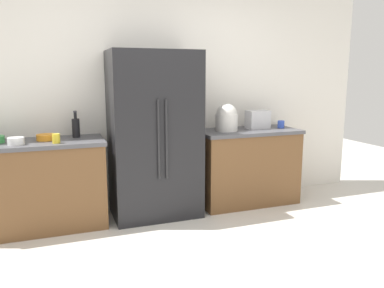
% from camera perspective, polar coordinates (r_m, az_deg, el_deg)
% --- Properties ---
extents(ground_plane, '(10.90, 10.90, 0.00)m').
position_cam_1_polar(ground_plane, '(3.11, 3.69, -19.14)').
color(ground_plane, beige).
extents(kitchen_back_panel, '(5.45, 0.10, 2.90)m').
position_cam_1_polar(kitchen_back_panel, '(4.44, -5.78, 9.32)').
color(kitchen_back_panel, silver).
rests_on(kitchen_back_panel, ground_plane).
extents(counter_left, '(1.25, 0.60, 0.89)m').
position_cam_1_polar(counter_left, '(4.10, -21.63, -5.71)').
color(counter_left, brown).
rests_on(counter_left, ground_plane).
extents(counter_right, '(1.19, 0.60, 0.89)m').
position_cam_1_polar(counter_right, '(4.62, 8.15, -3.28)').
color(counter_right, brown).
rests_on(counter_right, ground_plane).
extents(refrigerator, '(0.93, 0.63, 1.77)m').
position_cam_1_polar(refrigerator, '(4.10, -5.62, 1.31)').
color(refrigerator, black).
rests_on(refrigerator, ground_plane).
extents(toaster, '(0.26, 0.18, 0.22)m').
position_cam_1_polar(toaster, '(4.64, 9.78, 3.63)').
color(toaster, silver).
rests_on(toaster, counter_right).
extents(rice_cooker, '(0.26, 0.26, 0.31)m').
position_cam_1_polar(rice_cooker, '(4.39, 5.19, 3.87)').
color(rice_cooker, silver).
rests_on(rice_cooker, counter_right).
extents(bottle_a, '(0.08, 0.08, 0.27)m').
position_cam_1_polar(bottle_a, '(4.10, -16.96, 2.40)').
color(bottle_a, black).
rests_on(bottle_a, counter_left).
extents(cup_a, '(0.08, 0.08, 0.09)m').
position_cam_1_polar(cup_a, '(4.75, 13.14, 2.88)').
color(cup_a, blue).
rests_on(cup_a, counter_right).
extents(cup_c, '(0.07, 0.07, 0.09)m').
position_cam_1_polar(cup_c, '(3.82, -19.63, 0.78)').
color(cup_c, yellow).
rests_on(cup_c, counter_left).
extents(bowl_a, '(0.15, 0.15, 0.07)m').
position_cam_1_polar(bowl_a, '(3.88, -24.81, 0.39)').
color(bowl_a, white).
rests_on(bowl_a, counter_left).
extents(bowl_b, '(0.19, 0.19, 0.06)m').
position_cam_1_polar(bowl_b, '(4.03, -20.94, 0.95)').
color(bowl_b, orange).
rests_on(bowl_b, counter_left).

